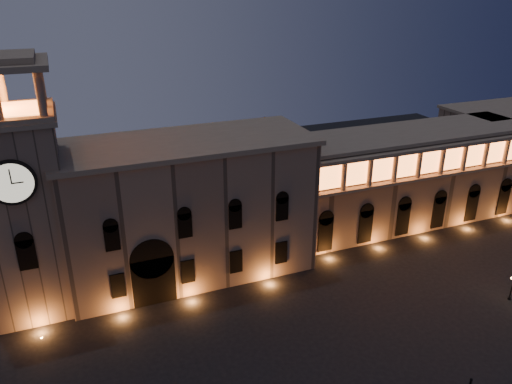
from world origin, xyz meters
The scene contains 5 objects.
ground centered at (0.00, 0.00, 0.00)m, with size 160.00×160.00×0.00m, color black.
government_building centered at (-2.08, 21.93, 8.77)m, with size 30.80×12.80×17.60m.
clock_tower centered at (-20.50, 20.98, 12.50)m, with size 9.80×9.80×32.40m.
colonnade_wing centered at (32.00, 23.92, 7.33)m, with size 40.60×11.50×14.50m.
secondary_building centered at (58.00, 30.00, 7.00)m, with size 20.00×12.00×14.00m, color #7B634F.
Camera 1 is at (-15.17, -33.62, 34.76)m, focal length 35.00 mm.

